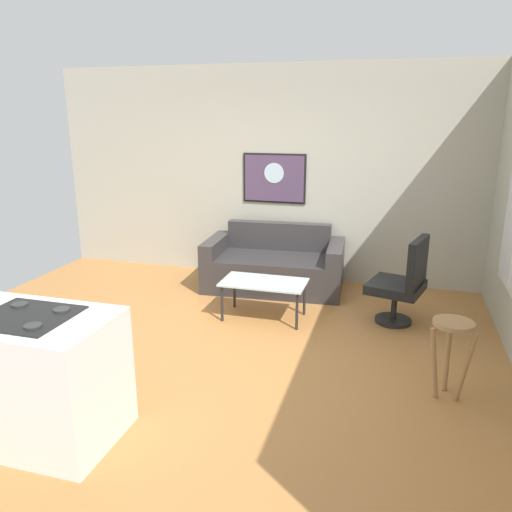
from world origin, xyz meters
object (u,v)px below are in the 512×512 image
Objects in this scene: armchair at (403,282)px; wall_painting at (274,178)px; couch at (274,267)px; coffee_table at (264,285)px; bar_stool at (452,339)px.

wall_painting is at bearing 144.13° from armchair.
couch is 1.77m from armchair.
coffee_table is (0.13, -1.01, 0.11)m from couch.
wall_painting reaches higher than couch.
armchair is at bearing 9.75° from coffee_table.
armchair is (1.45, 0.25, 0.09)m from coffee_table.
armchair reaches higher than couch.
couch is 1.02m from coffee_table.
armchair is 1.12× the size of wall_painting.
bar_stool is at bearing -47.75° from couch.
wall_painting is (-0.27, 1.49, 0.97)m from coffee_table.
bar_stool is at bearing -51.63° from wall_painting.
wall_painting reaches higher than bar_stool.
bar_stool is at bearing -75.37° from armchair.
couch is at bearing 97.50° from coffee_table.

